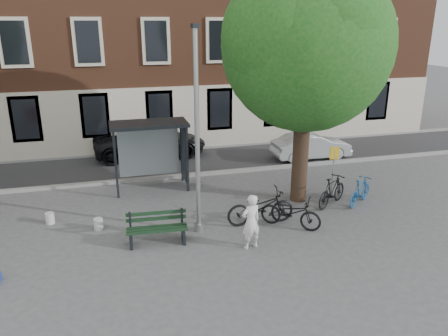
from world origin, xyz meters
TOP-DOWN VIEW (x-y plane):
  - ground at (0.00, 0.00)m, footprint 90.00×90.00m
  - road at (0.00, 7.00)m, footprint 40.00×4.00m
  - curb_near at (0.00, 5.00)m, footprint 40.00×0.25m
  - curb_far at (0.00, 9.00)m, footprint 40.00×0.25m
  - building_row at (0.00, 13.00)m, footprint 30.00×8.00m
  - lamppost at (0.00, 0.00)m, footprint 0.28×0.35m
  - tree_right at (4.01, 1.38)m, footprint 5.76×5.60m
  - bus_shelter at (-0.61, 4.11)m, footprint 2.85×1.45m
  - painter at (1.20, -1.43)m, footprint 0.68×0.54m
  - bench at (-1.33, -0.43)m, footprint 1.79×0.70m
  - bike_a at (2.00, -0.02)m, footprint 2.20×0.79m
  - bike_b at (5.93, 0.56)m, footprint 1.59×1.30m
  - bike_c at (2.82, -0.50)m, footprint 1.93×1.76m
  - bike_d at (4.91, 0.72)m, footprint 1.77×1.40m
  - car_dark at (-0.57, 8.40)m, footprint 5.26×2.44m
  - car_silver at (6.69, 6.00)m, footprint 3.72×1.33m
  - bucket_a at (-3.00, 0.93)m, footprint 0.28×0.28m
  - bucket_c at (-4.50, 1.76)m, footprint 0.31×0.31m
  - notice_sign at (5.18, 1.23)m, footprint 0.34×0.05m

SIDE VIEW (x-z plane):
  - ground at x=0.00m, z-range 0.00..0.00m
  - road at x=0.00m, z-range 0.00..0.01m
  - curb_near at x=0.00m, z-range 0.00..0.12m
  - curb_far at x=0.00m, z-range 0.00..0.12m
  - bucket_a at x=-3.00m, z-range 0.00..0.36m
  - bucket_c at x=-4.50m, z-range 0.00..0.36m
  - bench at x=-1.33m, z-range -0.04..0.87m
  - bike_b at x=5.93m, z-range 0.00..0.98m
  - bike_c at x=2.82m, z-range 0.00..1.02m
  - bike_d at x=4.91m, z-range 0.00..1.07m
  - bike_a at x=2.00m, z-range 0.00..1.15m
  - car_silver at x=6.69m, z-range 0.00..1.22m
  - car_dark at x=-0.57m, z-range 0.00..1.46m
  - painter at x=1.20m, z-range 0.00..1.63m
  - notice_sign at x=5.18m, z-range 0.46..2.43m
  - bus_shelter at x=-0.61m, z-range 0.61..3.23m
  - lamppost at x=0.00m, z-range -0.27..5.84m
  - tree_right at x=4.01m, z-range 1.52..9.72m
  - building_row at x=0.00m, z-range 0.00..14.00m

